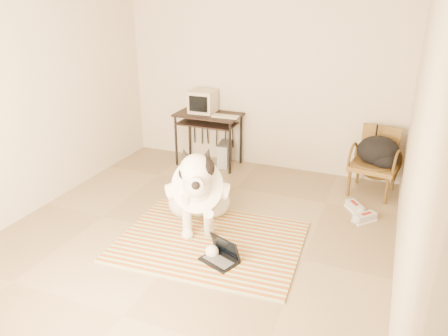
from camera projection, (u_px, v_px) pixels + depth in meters
The scene contains 15 objects.
floor at pixel (194, 236), 4.65m from camera, with size 4.50×4.50×0.00m, color #8B7555.
wall_back at pixel (261, 73), 6.06m from camera, with size 4.50×4.50×0.00m, color beige.
wall_left at pixel (27, 95), 4.82m from camera, with size 4.50×4.50×0.00m, color beige.
wall_right at pixel (418, 138), 3.44m from camera, with size 4.50×4.50×0.00m, color beige.
rug at pixel (210, 241), 4.53m from camera, with size 1.93×1.51×0.02m.
dog at pixel (198, 191), 4.70m from camera, with size 0.87×1.27×1.06m.
laptop at pixel (222, 255), 4.18m from camera, with size 0.41×0.36×0.24m.
computer_desk at pixel (208, 121), 6.30m from camera, with size 0.94×0.53×0.78m.
crt_monitor at pixel (203, 101), 6.29m from camera, with size 0.36×0.35×0.32m.
desk_keyboard at pixel (225, 116), 6.09m from camera, with size 0.37×0.14×0.02m, color #C2B298.
pc_tower at pixel (224, 154), 6.45m from camera, with size 0.22×0.40×0.35m.
rattan_chair at pixel (375, 161), 5.52m from camera, with size 0.62×0.60×0.83m.
backpack at pixel (379, 153), 5.41m from camera, with size 0.51×0.44×0.38m.
sneaker_left at pixel (355, 208), 5.16m from camera, with size 0.26×0.29×0.10m.
sneaker_right at pixel (365, 218), 4.92m from camera, with size 0.27×0.29×0.10m.
Camera 1 is at (1.80, -3.61, 2.44)m, focal length 35.00 mm.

